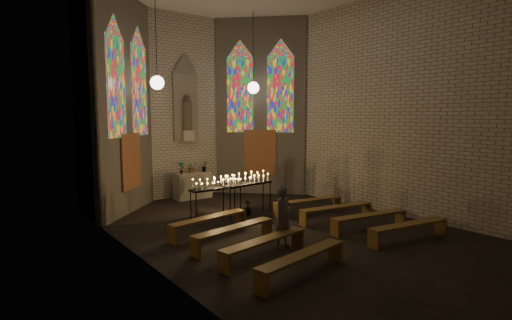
# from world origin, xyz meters

# --- Properties ---
(floor) EXTENTS (12.00, 12.00, 0.00)m
(floor) POSITION_xyz_m (0.00, 0.00, 0.00)
(floor) COLOR black
(floor) RESTS_ON ground
(room) EXTENTS (8.22, 12.43, 7.00)m
(room) POSITION_xyz_m (-0.00, 3.37, 3.72)
(room) COLOR beige
(room) RESTS_ON ground
(altar) EXTENTS (1.40, 0.60, 1.00)m
(altar) POSITION_xyz_m (0.00, 5.45, 0.50)
(altar) COLOR #B8B196
(altar) RESTS_ON ground
(flower_vase_left) EXTENTS (0.25, 0.19, 0.44)m
(flower_vase_left) POSITION_xyz_m (-0.46, 5.46, 1.22)
(flower_vase_left) COLOR #4C723F
(flower_vase_left) RESTS_ON altar
(flower_vase_center) EXTENTS (0.41, 0.37, 0.41)m
(flower_vase_center) POSITION_xyz_m (0.00, 5.49, 1.21)
(flower_vase_center) COLOR #4C723F
(flower_vase_center) RESTS_ON altar
(flower_vase_right) EXTENTS (0.23, 0.19, 0.42)m
(flower_vase_right) POSITION_xyz_m (0.51, 5.41, 1.21)
(flower_vase_right) COLOR #4C723F
(flower_vase_right) RESTS_ON altar
(aisle_flower_pot) EXTENTS (0.35, 0.35, 0.47)m
(aisle_flower_pot) POSITION_xyz_m (0.17, 2.08, 0.24)
(aisle_flower_pot) COLOR #4C723F
(aisle_flower_pot) RESTS_ON ground
(votive_stand_left) EXTENTS (1.70, 0.44, 1.24)m
(votive_stand_left) POSITION_xyz_m (-0.92, 2.18, 1.07)
(votive_stand_left) COLOR black
(votive_stand_left) RESTS_ON ground
(votive_stand_right) EXTENTS (1.80, 0.57, 1.30)m
(votive_stand_right) POSITION_xyz_m (0.13, 2.02, 1.12)
(votive_stand_right) COLOR black
(votive_stand_right) RESTS_ON ground
(pew_left_0) EXTENTS (2.46, 0.73, 0.47)m
(pew_left_0) POSITION_xyz_m (-1.84, 1.05, 0.38)
(pew_left_0) COLOR brown
(pew_left_0) RESTS_ON ground
(pew_right_0) EXTENTS (2.46, 0.73, 0.47)m
(pew_right_0) POSITION_xyz_m (1.84, 1.05, 0.38)
(pew_right_0) COLOR brown
(pew_right_0) RESTS_ON ground
(pew_left_1) EXTENTS (2.46, 0.73, 0.47)m
(pew_left_1) POSITION_xyz_m (-1.84, -0.15, 0.38)
(pew_left_1) COLOR brown
(pew_left_1) RESTS_ON ground
(pew_right_1) EXTENTS (2.46, 0.73, 0.47)m
(pew_right_1) POSITION_xyz_m (1.84, -0.15, 0.38)
(pew_right_1) COLOR brown
(pew_right_1) RESTS_ON ground
(pew_left_2) EXTENTS (2.46, 0.73, 0.47)m
(pew_left_2) POSITION_xyz_m (-1.84, -1.35, 0.38)
(pew_left_2) COLOR brown
(pew_left_2) RESTS_ON ground
(pew_right_2) EXTENTS (2.46, 0.73, 0.47)m
(pew_right_2) POSITION_xyz_m (1.84, -1.35, 0.38)
(pew_right_2) COLOR brown
(pew_right_2) RESTS_ON ground
(pew_left_3) EXTENTS (2.46, 0.73, 0.47)m
(pew_left_3) POSITION_xyz_m (-1.84, -2.55, 0.38)
(pew_left_3) COLOR brown
(pew_left_3) RESTS_ON ground
(pew_right_3) EXTENTS (2.46, 0.73, 0.47)m
(pew_right_3) POSITION_xyz_m (1.84, -2.55, 0.38)
(pew_right_3) COLOR brown
(pew_right_3) RESTS_ON ground
(visitor) EXTENTS (0.61, 0.47, 1.50)m
(visitor) POSITION_xyz_m (-1.00, -1.01, 0.75)
(visitor) COLOR #52505B
(visitor) RESTS_ON ground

